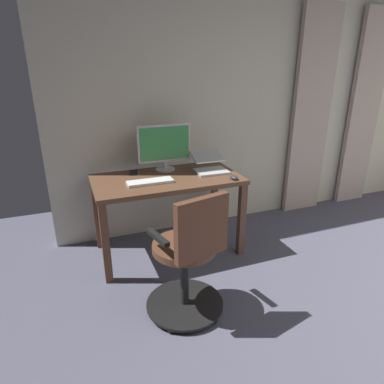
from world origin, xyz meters
TOP-DOWN VIEW (x-y plane):
  - back_room_partition at (0.00, -2.84)m, footprint 4.88×0.10m
  - curtain_left_panel at (-1.15, -2.73)m, footprint 0.42×0.06m
  - curtain_right_panel at (-0.38, -2.73)m, footprint 0.48×0.06m
  - desk at (1.44, -2.35)m, footprint 1.29×0.68m
  - office_chair at (1.56, -1.46)m, footprint 0.56×0.56m
  - computer_monitor at (1.39, -2.57)m, footprint 0.50×0.18m
  - computer_keyboard at (1.61, -2.25)m, footprint 0.39×0.13m
  - laptop at (1.01, -2.38)m, footprint 0.30×0.35m
  - computer_mouse at (0.91, -2.09)m, footprint 0.06×0.10m
  - cell_phone_by_monitor at (1.69, -2.57)m, footprint 0.10×0.15m

SIDE VIEW (x-z plane):
  - office_chair at x=1.56m, z-range -0.03..0.91m
  - desk at x=1.44m, z-range 0.27..1.00m
  - cell_phone_by_monitor at x=1.69m, z-range 0.73..0.74m
  - computer_keyboard at x=1.61m, z-range 0.73..0.76m
  - computer_mouse at x=0.91m, z-range 0.73..0.77m
  - laptop at x=1.01m, z-range 0.70..0.87m
  - computer_monitor at x=1.39m, z-range 0.76..1.18m
  - curtain_left_panel at x=-1.15m, z-range 0.00..2.26m
  - curtain_right_panel at x=-0.38m, z-range 0.00..2.26m
  - back_room_partition at x=0.00m, z-range 0.00..2.74m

